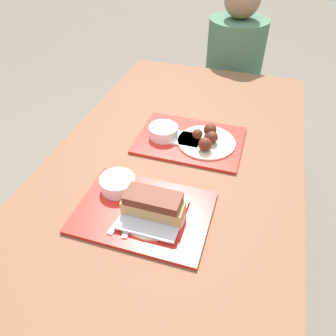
{
  "coord_description": "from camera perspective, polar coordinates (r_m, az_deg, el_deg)",
  "views": [
    {
      "loc": [
        0.26,
        -0.85,
        1.52
      ],
      "look_at": [
        0.0,
        -0.03,
        0.78
      ],
      "focal_mm": 35.0,
      "sensor_mm": 36.0,
      "label": 1
    }
  ],
  "objects": [
    {
      "name": "picnic_table",
      "position": [
        1.23,
        0.2,
        -3.5
      ],
      "size": [
        0.93,
        1.82,
        0.74
      ],
      "color": "brown",
      "rests_on": "ground_plane"
    },
    {
      "name": "napkin_far",
      "position": [
        1.31,
        2.46,
        5.17
      ],
      "size": [
        0.14,
        0.1,
        0.01
      ],
      "color": "white",
      "rests_on": "tray_far"
    },
    {
      "name": "wings_plate_far",
      "position": [
        1.29,
        6.76,
        5.02
      ],
      "size": [
        0.23,
        0.23,
        0.06
      ],
      "color": "beige",
      "rests_on": "tray_far"
    },
    {
      "name": "tray_far",
      "position": [
        1.32,
        3.86,
        4.84
      ],
      "size": [
        0.41,
        0.3,
        0.01
      ],
      "color": "red",
      "rests_on": "picnic_table"
    },
    {
      "name": "bowl_coleslaw_near",
      "position": [
        1.09,
        -8.76,
        -2.57
      ],
      "size": [
        0.12,
        0.12,
        0.05
      ],
      "color": "white",
      "rests_on": "tray_near"
    },
    {
      "name": "tray_near",
      "position": [
        1.04,
        -4.28,
        -7.66
      ],
      "size": [
        0.41,
        0.3,
        0.01
      ],
      "color": "red",
      "rests_on": "picnic_table"
    },
    {
      "name": "plastic_fork_near",
      "position": [
        1.02,
        -7.57,
        -7.98
      ],
      "size": [
        0.04,
        0.17,
        0.0
      ],
      "color": "white",
      "rests_on": "tray_near"
    },
    {
      "name": "picnic_bench_far",
      "position": [
        2.31,
        8.62,
        10.04
      ],
      "size": [
        0.88,
        0.28,
        0.42
      ],
      "color": "brown",
      "rests_on": "ground_plane"
    },
    {
      "name": "person_seated_across",
      "position": [
        2.14,
        11.51,
        18.29
      ],
      "size": [
        0.34,
        0.34,
        0.73
      ],
      "color": "#477051",
      "rests_on": "picnic_bench_far"
    },
    {
      "name": "bowl_coleslaw_far",
      "position": [
        1.32,
        -0.79,
        6.47
      ],
      "size": [
        0.12,
        0.12,
        0.05
      ],
      "color": "white",
      "rests_on": "tray_far"
    },
    {
      "name": "plastic_knife_near",
      "position": [
        1.02,
        -6.42,
        -8.28
      ],
      "size": [
        0.04,
        0.17,
        0.0
      ],
      "color": "white",
      "rests_on": "tray_near"
    },
    {
      "name": "condiment_packet",
      "position": [
        1.07,
        -2.71,
        -4.87
      ],
      "size": [
        0.04,
        0.03,
        0.01
      ],
      "color": "#A59E93",
      "rests_on": "tray_near"
    },
    {
      "name": "brisket_sandwich_plate",
      "position": [
        0.99,
        -2.56,
        -6.89
      ],
      "size": [
        0.2,
        0.2,
        0.09
      ],
      "color": "beige",
      "rests_on": "tray_near"
    },
    {
      "name": "ground_plane",
      "position": [
        1.76,
        0.15,
        -19.08
      ],
      "size": [
        12.0,
        12.0,
        0.0
      ],
      "primitive_type": "plane",
      "color": "#706656"
    }
  ]
}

